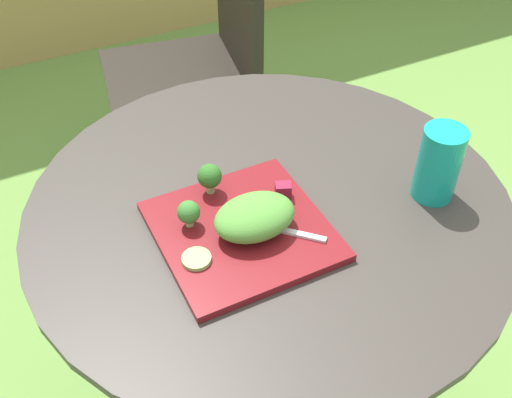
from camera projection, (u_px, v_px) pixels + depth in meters
patio_table at (267, 310)px, 1.22m from camera, size 0.82×0.82×0.75m
patio_chair at (204, 47)px, 1.85m from camera, size 0.51×0.51×0.90m
salad_plate at (242, 231)px, 0.96m from camera, size 0.26×0.26×0.01m
drinking_glass at (438, 167)px, 0.99m from camera, size 0.07×0.07×0.13m
fork at (268, 227)px, 0.95m from camera, size 0.12×0.12×0.00m
lettuce_mound at (255, 217)px, 0.93m from camera, size 0.13×0.09×0.06m
broccoli_floret_0 at (189, 212)px, 0.94m from camera, size 0.04×0.04×0.05m
broccoli_floret_1 at (210, 177)px, 0.99m from camera, size 0.04×0.04×0.05m
cucumber_slice_0 at (196, 259)px, 0.90m from camera, size 0.04×0.04×0.01m
beet_chunk_0 at (283, 190)px, 1.00m from camera, size 0.03×0.03×0.03m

